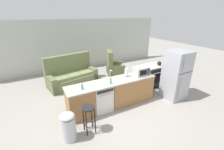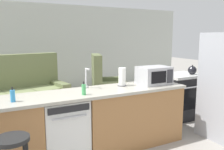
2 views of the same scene
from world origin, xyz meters
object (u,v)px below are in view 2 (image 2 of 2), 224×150
Objects in this scene: couch at (17,96)px; microwave at (154,75)px; dishwasher at (63,129)px; dish_soap_bottle at (13,96)px; soap_bottle at (84,89)px; armchair at (105,87)px; stove_range at (180,96)px; kettle at (192,70)px; paper_towel_roll at (122,77)px.

microwave is at bearing -51.34° from couch.
dish_soap_bottle is (-0.61, -0.09, 0.55)m from dishwasher.
soap_bottle is (0.24, -0.15, 0.55)m from dishwasher.
dishwasher is at bearing -126.24° from armchair.
microwave reaches higher than stove_range.
soap_bottle is 0.86× the size of kettle.
couch is at bearing -176.20° from armchair.
dish_soap_bottle is at bearing -171.78° from dishwasher.
kettle is at bearing 12.89° from soap_bottle.
paper_towel_roll reaches higher than dish_soap_bottle.
couch is at bearing 98.66° from dishwasher.
dishwasher is at bearing -168.09° from stove_range.
couch is 1.78× the size of armchair.
armchair reaches higher than paper_towel_roll.
stove_range is at bearing 11.91° from dishwasher.
couch is (-3.12, 1.88, -0.59)m from kettle.
stove_range is at bearing 16.62° from soap_bottle.
microwave is at bearing 2.36° from dish_soap_bottle.
dish_soap_bottle is 0.08× the size of couch.
armchair reaches higher than microwave.
dishwasher is 0.82m from dish_soap_bottle.
dishwasher is at bearing 179.95° from microwave.
stove_range is 3.19× the size of paper_towel_roll.
kettle is at bearing -31.06° from couch.
armchair reaches higher than stove_range.
dish_soap_bottle reaches higher than dishwasher.
paper_towel_roll is 1.59m from dish_soap_bottle.
soap_bottle is at bearing -172.99° from microwave.
paper_towel_roll reaches higher than stove_range.
kettle is 2.33m from armchair.
stove_range is 5.11× the size of soap_bottle.
microwave is 1.35m from kettle.
soap_bottle reaches higher than stove_range.
stove_range is (2.60, 0.55, 0.03)m from dishwasher.
stove_range is at bearing 26.38° from microwave.
couch is at bearing 149.29° from stove_range.
paper_towel_roll is at bearing -170.08° from kettle.
dish_soap_bottle reaches higher than stove_range.
paper_towel_roll is at bearing 19.91° from soap_bottle.
dishwasher is at bearing -173.64° from paper_towel_roll.
microwave is 1.77× the size of paper_towel_roll.
dishwasher is at bearing -171.32° from kettle.
couch reaches higher than kettle.
stove_range is at bearing 15.11° from paper_towel_roll.
kettle is (0.17, -0.13, 0.53)m from stove_range.
dishwasher is 2.66m from stove_range.
stove_range reaches higher than dishwasher.
microwave is 2.84× the size of dish_soap_bottle.
dishwasher is 4.77× the size of soap_bottle.
soap_bottle is 3.09m from armchair.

